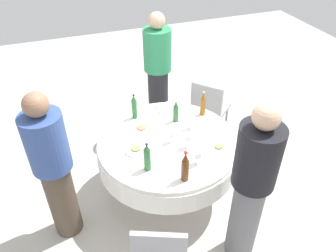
{
  "coord_description": "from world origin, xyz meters",
  "views": [
    {
      "loc": [
        -0.86,
        -2.39,
        2.81
      ],
      "look_at": [
        0.0,
        0.0,
        0.91
      ],
      "focal_mm": 35.48,
      "sensor_mm": 36.0,
      "label": 1
    }
  ],
  "objects_px": {
    "wine_glass_inner": "(171,134)",
    "plate_outer": "(142,128)",
    "bottle_green_inner": "(134,107)",
    "person_left": "(251,186)",
    "wine_glass_west": "(187,138)",
    "bottle_amber_east": "(203,104)",
    "bottle_brown_west": "(185,167)",
    "chair_rear": "(209,106)",
    "bottle_green_left": "(147,158)",
    "person_east": "(158,74)",
    "dining_table": "(168,151)",
    "wine_glass_rear": "(198,155)",
    "plate_north": "(136,149)",
    "wine_glass_south": "(191,121)",
    "plate_far": "(219,147)",
    "person_mid": "(53,168)",
    "bottle_green_mid": "(176,111)"
  },
  "relations": [
    {
      "from": "dining_table",
      "to": "wine_glass_rear",
      "type": "relative_size",
      "value": 10.07
    },
    {
      "from": "bottle_brown_west",
      "to": "chair_rear",
      "type": "relative_size",
      "value": 0.35
    },
    {
      "from": "bottle_green_left",
      "to": "plate_north",
      "type": "xyz_separation_m",
      "value": [
        -0.03,
        0.28,
        -0.12
      ]
    },
    {
      "from": "wine_glass_inner",
      "to": "chair_rear",
      "type": "height_order",
      "value": "wine_glass_inner"
    },
    {
      "from": "bottle_amber_east",
      "to": "person_east",
      "type": "height_order",
      "value": "person_east"
    },
    {
      "from": "bottle_amber_east",
      "to": "wine_glass_west",
      "type": "height_order",
      "value": "bottle_amber_east"
    },
    {
      "from": "plate_outer",
      "to": "wine_glass_west",
      "type": "bearing_deg",
      "value": -52.56
    },
    {
      "from": "wine_glass_rear",
      "to": "wine_glass_inner",
      "type": "bearing_deg",
      "value": 108.36
    },
    {
      "from": "bottle_green_mid",
      "to": "bottle_amber_east",
      "type": "bearing_deg",
      "value": 2.61
    },
    {
      "from": "wine_glass_west",
      "to": "wine_glass_south",
      "type": "distance_m",
      "value": 0.31
    },
    {
      "from": "bottle_brown_west",
      "to": "chair_rear",
      "type": "height_order",
      "value": "bottle_brown_west"
    },
    {
      "from": "bottle_green_left",
      "to": "wine_glass_rear",
      "type": "xyz_separation_m",
      "value": [
        0.44,
        -0.08,
        -0.04
      ]
    },
    {
      "from": "bottle_brown_west",
      "to": "wine_glass_west",
      "type": "height_order",
      "value": "bottle_brown_west"
    },
    {
      "from": "wine_glass_west",
      "to": "bottle_green_left",
      "type": "bearing_deg",
      "value": -160.76
    },
    {
      "from": "plate_far",
      "to": "person_mid",
      "type": "distance_m",
      "value": 1.51
    },
    {
      "from": "bottle_green_left",
      "to": "person_mid",
      "type": "distance_m",
      "value": 0.81
    },
    {
      "from": "wine_glass_west",
      "to": "bottle_amber_east",
      "type": "bearing_deg",
      "value": 51.18
    },
    {
      "from": "bottle_green_inner",
      "to": "person_left",
      "type": "bearing_deg",
      "value": -67.18
    },
    {
      "from": "wine_glass_south",
      "to": "chair_rear",
      "type": "distance_m",
      "value": 0.86
    },
    {
      "from": "plate_north",
      "to": "person_east",
      "type": "xyz_separation_m",
      "value": [
        0.62,
        1.2,
        0.1
      ]
    },
    {
      "from": "plate_north",
      "to": "dining_table",
      "type": "bearing_deg",
      "value": 6.93
    },
    {
      "from": "plate_far",
      "to": "bottle_green_left",
      "type": "bearing_deg",
      "value": -176.85
    },
    {
      "from": "wine_glass_south",
      "to": "plate_far",
      "type": "distance_m",
      "value": 0.41
    },
    {
      "from": "bottle_green_left",
      "to": "bottle_brown_west",
      "type": "bearing_deg",
      "value": -40.82
    },
    {
      "from": "bottle_green_left",
      "to": "person_left",
      "type": "distance_m",
      "value": 0.9
    },
    {
      "from": "plate_north",
      "to": "chair_rear",
      "type": "xyz_separation_m",
      "value": [
        1.14,
        0.75,
        -0.23
      ]
    },
    {
      "from": "wine_glass_inner",
      "to": "person_mid",
      "type": "bearing_deg",
      "value": -176.31
    },
    {
      "from": "plate_outer",
      "to": "bottle_green_inner",
      "type": "bearing_deg",
      "value": 92.52
    },
    {
      "from": "plate_outer",
      "to": "chair_rear",
      "type": "relative_size",
      "value": 0.29
    },
    {
      "from": "wine_glass_inner",
      "to": "plate_outer",
      "type": "distance_m",
      "value": 0.38
    },
    {
      "from": "dining_table",
      "to": "bottle_amber_east",
      "type": "xyz_separation_m",
      "value": [
        0.51,
        0.3,
        0.28
      ]
    },
    {
      "from": "dining_table",
      "to": "plate_outer",
      "type": "height_order",
      "value": "plate_outer"
    },
    {
      "from": "bottle_green_left",
      "to": "bottle_amber_east",
      "type": "bearing_deg",
      "value": 37.15
    },
    {
      "from": "wine_glass_inner",
      "to": "plate_north",
      "type": "relative_size",
      "value": 0.63
    },
    {
      "from": "dining_table",
      "to": "plate_outer",
      "type": "distance_m",
      "value": 0.36
    },
    {
      "from": "wine_glass_west",
      "to": "person_east",
      "type": "xyz_separation_m",
      "value": [
        0.15,
        1.32,
        -0.01
      ]
    },
    {
      "from": "plate_outer",
      "to": "bottle_amber_east",
      "type": "bearing_deg",
      "value": 2.83
    },
    {
      "from": "wine_glass_rear",
      "to": "wine_glass_south",
      "type": "distance_m",
      "value": 0.53
    },
    {
      "from": "bottle_green_left",
      "to": "chair_rear",
      "type": "distance_m",
      "value": 1.56
    },
    {
      "from": "person_left",
      "to": "dining_table",
      "type": "bearing_deg",
      "value": -90.0
    },
    {
      "from": "plate_outer",
      "to": "bottle_green_left",
      "type": "bearing_deg",
      "value": -101.1
    },
    {
      "from": "bottle_brown_west",
      "to": "person_east",
      "type": "xyz_separation_m",
      "value": [
        0.33,
        1.71,
        -0.03
      ]
    },
    {
      "from": "bottle_green_left",
      "to": "bottle_brown_west",
      "type": "xyz_separation_m",
      "value": [
        0.26,
        -0.23,
        0.01
      ]
    },
    {
      "from": "wine_glass_west",
      "to": "plate_north",
      "type": "height_order",
      "value": "wine_glass_west"
    },
    {
      "from": "plate_north",
      "to": "wine_glass_inner",
      "type": "bearing_deg",
      "value": 0.13
    },
    {
      "from": "bottle_green_inner",
      "to": "person_left",
      "type": "xyz_separation_m",
      "value": [
        0.58,
        -1.39,
        -0.02
      ]
    },
    {
      "from": "plate_north",
      "to": "person_east",
      "type": "relative_size",
      "value": 0.14
    },
    {
      "from": "bottle_amber_east",
      "to": "bottle_green_left",
      "type": "relative_size",
      "value": 0.98
    },
    {
      "from": "bottle_amber_east",
      "to": "plate_north",
      "type": "bearing_deg",
      "value": -158.23
    },
    {
      "from": "wine_glass_rear",
      "to": "person_mid",
      "type": "relative_size",
      "value": 0.09
    }
  ]
}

